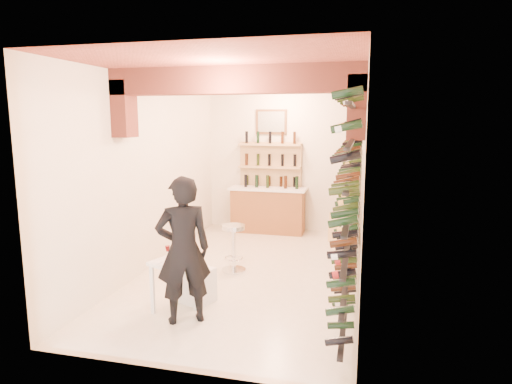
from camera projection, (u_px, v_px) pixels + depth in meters
ground at (252, 272)px, 7.30m from camera, size 6.00×6.00×0.00m
room_shell at (247, 136)px, 6.69m from camera, size 3.52×6.02×3.21m
wine_rack at (349, 183)px, 6.69m from camera, size 0.32×5.70×2.56m
back_counter at (268, 209)px, 9.82m from camera, size 1.70×0.62×1.29m
back_shelving at (270, 179)px, 9.95m from camera, size 1.40×0.31×2.73m
tasting_table at (173, 270)px, 5.70m from camera, size 0.62×0.62×0.85m
white_stool at (198, 285)px, 6.08m from camera, size 0.50×0.50×0.48m
person at (183, 250)px, 5.39m from camera, size 0.81×0.73×1.84m
chrome_barstool at (234, 245)px, 7.28m from camera, size 0.41×0.41×0.79m
crate_lower at (344, 234)px, 9.06m from camera, size 0.64×0.56×0.32m
crate_upper at (344, 220)px, 9.01m from camera, size 0.60×0.50×0.30m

